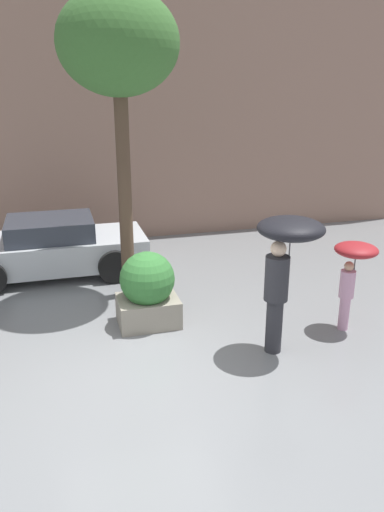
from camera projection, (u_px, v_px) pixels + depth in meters
name	position (u px, v px, depth m)	size (l,w,h in m)	color
ground_plane	(143.00, 369.00, 7.01)	(40.00, 40.00, 0.00)	slate
building_facade	(91.00, 120.00, 11.96)	(18.00, 0.30, 6.00)	#8C6B5B
planter_box	(148.00, 289.00, 8.16)	(0.99, 0.90, 1.25)	gray
person_adult	(286.00, 251.00, 7.00)	(0.95, 0.95, 2.06)	#2D2D33
person_child	(353.00, 263.00, 7.84)	(0.68, 0.68, 1.46)	#D199B7
parked_car_near	(52.00, 248.00, 10.38)	(3.84, 1.88, 1.21)	#B7BCC1
street_tree	(118.00, 48.00, 8.11)	(2.01, 2.01, 5.30)	brown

